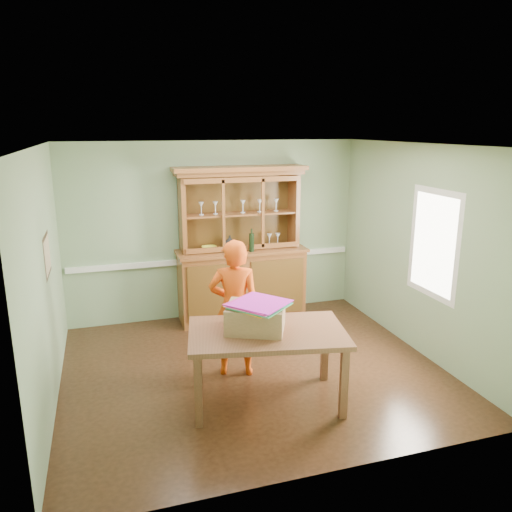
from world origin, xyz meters
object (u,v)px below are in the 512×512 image
object	(u,v)px
dining_table	(267,339)
person	(235,308)
cardboard_box	(256,318)
china_hutch	(241,267)

from	to	relation	value
dining_table	person	world-z (taller)	person
dining_table	person	size ratio (longest dim) A/B	1.08
cardboard_box	person	size ratio (longest dim) A/B	0.36
person	dining_table	bearing A→B (deg)	119.43
china_hutch	dining_table	xyz separation A→B (m)	(-0.40, -2.47, -0.09)
dining_table	cardboard_box	distance (m)	0.27
china_hutch	cardboard_box	size ratio (longest dim) A/B	3.95
cardboard_box	dining_table	bearing A→B (deg)	-25.08
china_hutch	dining_table	size ratio (longest dim) A/B	1.30
cardboard_box	person	xyz separation A→B (m)	(-0.05, 0.67, -0.13)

